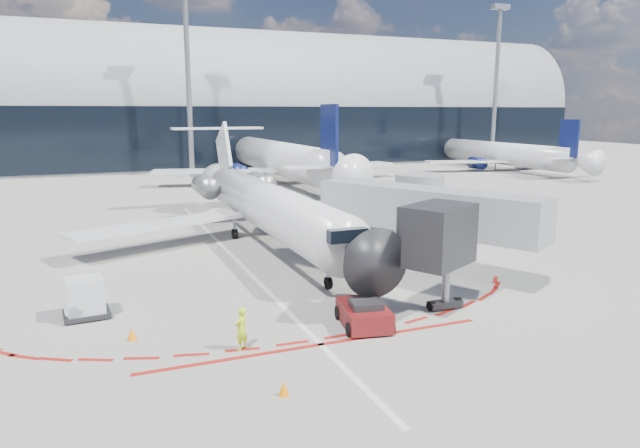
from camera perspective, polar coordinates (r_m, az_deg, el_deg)
name	(u,v)px	position (r m, az deg, el deg)	size (l,w,h in m)	color
ground	(245,269)	(32.79, -7.46, -4.49)	(260.00, 260.00, 0.00)	gray
apron_centerline	(237,261)	(34.66, -8.29, -3.64)	(0.25, 40.00, 0.01)	silver
apron_stop_bar	(321,344)	(22.43, 0.09, -11.95)	(14.00, 0.25, 0.01)	maroon
terminal_building	(140,113)	(95.90, -17.55, 10.54)	(150.00, 24.15, 24.00)	#96999B
jet_bridge	(424,214)	(33.20, 10.35, 0.94)	(10.03, 15.20, 4.90)	#979A9F
light_mast_centre	(188,83)	(79.72, -13.03, 13.60)	(0.70, 0.70, 25.00)	gray
light_mast_east	(496,88)	(100.63, 17.16, 12.85)	(0.70, 0.70, 25.00)	gray
regional_jet	(263,203)	(39.09, -5.72, 2.09)	(25.80, 31.82, 7.97)	silver
pushback_tug	(364,314)	(24.11, 4.42, -8.97)	(2.37, 4.65, 1.18)	#510F0B
ramp_worker	(241,329)	(21.87, -7.87, -10.34)	(0.61, 0.40, 1.67)	#C9F119
uld_container	(85,298)	(26.89, -22.41, -6.86)	(2.01, 1.75, 1.77)	black
safety_cone_left	(132,334)	(23.92, -18.30, -10.38)	(0.37, 0.37, 0.51)	orange
safety_cone_right	(284,388)	(18.75, -3.64, -16.07)	(0.35, 0.35, 0.49)	orange
bg_airliner_1	(280,135)	(71.46, -3.99, 8.89)	(36.68, 38.83, 11.87)	silver
bg_airliner_2	(504,138)	(91.42, 17.89, 8.21)	(29.98, 31.74, 9.70)	silver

